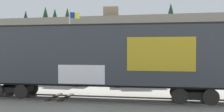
# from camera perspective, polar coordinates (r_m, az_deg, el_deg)

# --- Properties ---
(ground_plane) EXTENTS (260.00, 260.00, 0.00)m
(ground_plane) POSITION_cam_1_polar(r_m,az_deg,el_deg) (16.03, -5.28, -9.76)
(ground_plane) COLOR gray
(track) EXTENTS (60.01, 4.40, 0.08)m
(track) POSITION_cam_1_polar(r_m,az_deg,el_deg) (16.01, -5.45, -9.64)
(track) COLOR #4C4742
(track) RESTS_ON ground_plane
(freight_car) EXTENTS (16.92, 3.56, 4.74)m
(freight_car) POSITION_cam_1_polar(r_m,az_deg,el_deg) (15.55, -3.08, -0.00)
(freight_car) COLOR #33383D
(freight_car) RESTS_ON ground_plane
(flagpole) EXTENTS (0.94, 1.12, 7.76)m
(flagpole) POSITION_cam_1_polar(r_m,az_deg,el_deg) (29.26, -9.37, 4.81)
(flagpole) COLOR silver
(flagpole) RESTS_ON ground_plane
(hillside) EXTENTS (153.26, 32.96, 16.69)m
(hillside) POSITION_cam_1_polar(r_m,az_deg,el_deg) (81.85, 8.38, 3.58)
(hillside) COLOR gray
(hillside) RESTS_ON ground_plane
(parked_car_white) EXTENTS (4.53, 2.08, 1.73)m
(parked_car_white) POSITION_cam_1_polar(r_m,az_deg,el_deg) (22.54, -10.97, -4.29)
(parked_car_white) COLOR silver
(parked_car_white) RESTS_ON ground_plane
(parked_car_tan) EXTENTS (4.79, 2.69, 1.82)m
(parked_car_tan) POSITION_cam_1_polar(r_m,az_deg,el_deg) (21.37, 5.38, -4.48)
(parked_car_tan) COLOR #9E8966
(parked_car_tan) RESTS_ON ground_plane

